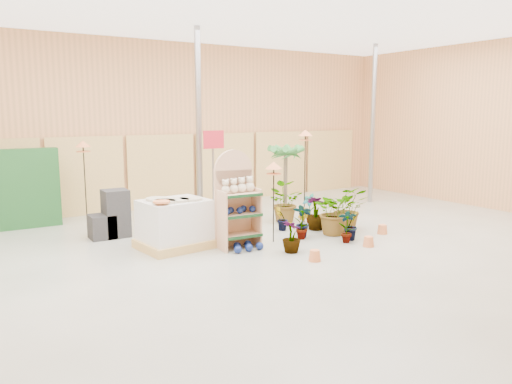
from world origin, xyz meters
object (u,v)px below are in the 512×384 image
(pallet_stack, at_px, (175,224))
(bird_table_front, at_px, (274,168))
(display_shelf, at_px, (236,203))
(potted_plant_2, at_px, (334,211))

(pallet_stack, xyz_separation_m, bird_table_front, (1.85, -0.66, 1.04))
(display_shelf, xyz_separation_m, pallet_stack, (-1.04, 0.54, -0.40))
(pallet_stack, relative_size, potted_plant_2, 1.42)
(display_shelf, xyz_separation_m, bird_table_front, (0.81, -0.12, 0.64))
(pallet_stack, bearing_deg, bird_table_front, -26.61)
(display_shelf, relative_size, pallet_stack, 1.31)
(display_shelf, bearing_deg, bird_table_front, -4.60)
(display_shelf, xyz_separation_m, potted_plant_2, (2.28, -0.26, -0.35))
(display_shelf, height_order, pallet_stack, display_shelf)
(display_shelf, relative_size, potted_plant_2, 1.86)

